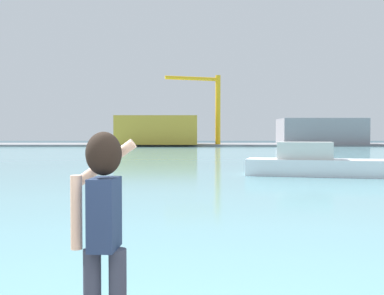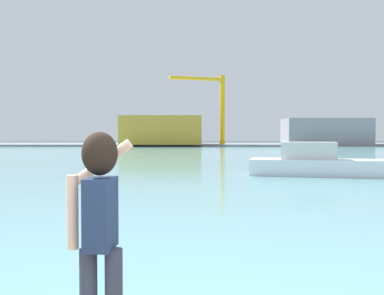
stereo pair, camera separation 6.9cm
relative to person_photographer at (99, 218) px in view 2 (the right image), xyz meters
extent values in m
plane|color=#334751|center=(0.58, 49.04, -1.64)|extent=(220.00, 220.00, 0.00)
cube|color=#6BA8B2|center=(0.58, 51.04, -1.63)|extent=(140.00, 100.00, 0.02)
cube|color=gray|center=(0.58, 91.04, -1.45)|extent=(140.00, 20.00, 0.37)
cube|color=#1E2D4C|center=(0.01, 0.00, 0.03)|extent=(0.22, 0.35, 0.56)
sphere|color=#E0B293|center=(0.01, 0.00, 0.49)|extent=(0.22, 0.22, 0.22)
ellipsoid|color=black|center=(0.01, -0.02, 0.50)|extent=(0.28, 0.26, 0.34)
cylinder|color=#E0B293|center=(-0.21, 0.00, 0.04)|extent=(0.09, 0.09, 0.58)
cylinder|color=#E0B293|center=(-0.02, 0.22, 0.41)|extent=(0.53, 0.12, 0.40)
cube|color=black|center=(-0.02, 0.34, 0.58)|extent=(0.02, 0.07, 0.14)
cube|color=white|center=(8.01, 21.25, -1.17)|extent=(8.79, 4.19, 0.90)
cube|color=silver|center=(6.97, 21.49, -0.24)|extent=(3.29, 2.37, 0.95)
cube|color=gold|center=(-6.09, 85.06, 1.48)|extent=(15.46, 11.67, 5.49)
cube|color=gray|center=(26.70, 87.09, 1.28)|extent=(16.51, 8.86, 5.10)
cylinder|color=yellow|center=(5.77, 84.54, 5.47)|extent=(1.00, 1.00, 13.48)
cylinder|color=yellow|center=(0.71, 82.96, 11.42)|extent=(10.34, 3.83, 0.70)
camera|label=1|loc=(0.69, -3.49, 0.65)|focal=42.03mm
camera|label=2|loc=(0.76, -3.49, 0.65)|focal=42.03mm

